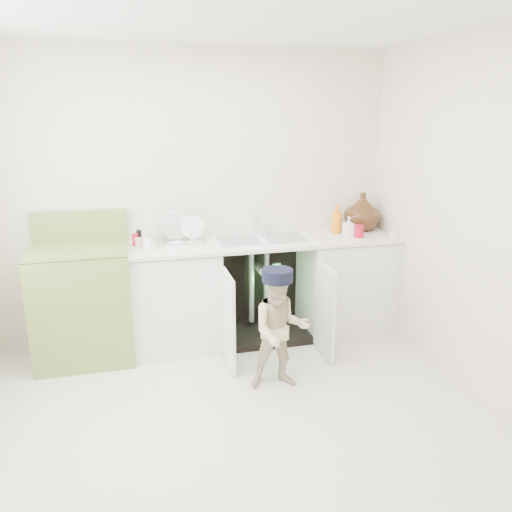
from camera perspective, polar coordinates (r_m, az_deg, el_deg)
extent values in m
plane|color=beige|center=(3.49, -3.20, -18.09)|extent=(3.50, 3.50, 0.00)
cube|color=beige|center=(4.43, -7.25, 6.73)|extent=(3.50, 2.50, 0.02)
cube|color=beige|center=(1.61, 6.71, -10.19)|extent=(3.50, 2.50, 0.02)
cube|color=beige|center=(3.71, 24.07, 3.66)|extent=(2.50, 3.00, 0.02)
plane|color=white|center=(2.94, -4.04, 26.64)|extent=(3.50, 3.50, 0.00)
cube|color=white|center=(4.33, -9.65, -4.85)|extent=(0.80, 0.60, 0.86)
cube|color=white|center=(4.71, 10.13, -3.13)|extent=(0.80, 0.60, 0.86)
cube|color=black|center=(4.70, -0.18, -2.92)|extent=(0.80, 0.06, 0.86)
cube|color=black|center=(4.61, 0.66, -8.69)|extent=(0.80, 0.60, 0.06)
cylinder|color=gray|center=(4.52, -0.51, -3.43)|extent=(0.05, 0.05, 0.70)
cylinder|color=gray|center=(4.55, 1.20, -3.29)|extent=(0.05, 0.05, 0.70)
cylinder|color=gray|center=(4.44, 0.51, -1.50)|extent=(0.07, 0.18, 0.07)
cube|color=white|center=(3.93, -3.12, -7.34)|extent=(0.03, 0.40, 0.76)
cube|color=white|center=(4.14, 7.86, -6.20)|extent=(0.02, 0.40, 0.76)
cube|color=white|center=(4.32, 0.69, 1.66)|extent=(2.44, 0.64, 0.03)
cube|color=white|center=(4.57, -0.24, 3.63)|extent=(2.44, 0.02, 0.15)
cube|color=white|center=(4.32, 0.69, 1.79)|extent=(0.85, 0.55, 0.02)
cube|color=gray|center=(4.27, -1.97, 1.76)|extent=(0.34, 0.40, 0.01)
cube|color=gray|center=(4.37, 3.29, 2.08)|extent=(0.34, 0.40, 0.01)
cylinder|color=silver|center=(4.50, -0.03, 3.63)|extent=(0.03, 0.03, 0.17)
cylinder|color=silver|center=(4.43, 0.16, 4.42)|extent=(0.02, 0.14, 0.02)
cylinder|color=silver|center=(4.54, 1.32, 3.09)|extent=(0.04, 0.04, 0.06)
cylinder|color=white|center=(4.56, 15.58, -2.55)|extent=(0.01, 0.01, 0.70)
cube|color=white|center=(4.53, 15.38, 2.36)|extent=(0.04, 0.02, 0.06)
cube|color=silver|center=(4.31, -8.60, 1.79)|extent=(0.41, 0.27, 0.02)
cylinder|color=silver|center=(4.31, -9.15, 2.75)|extent=(0.26, 0.09, 0.25)
cylinder|color=white|center=(4.31, -7.19, 2.70)|extent=(0.20, 0.05, 0.20)
cylinder|color=silver|center=(4.18, -10.73, 2.21)|extent=(0.01, 0.01, 0.12)
cylinder|color=silver|center=(4.19, -9.61, 2.29)|extent=(0.01, 0.01, 0.12)
cylinder|color=silver|center=(4.20, -8.50, 2.36)|extent=(0.01, 0.01, 0.12)
cylinder|color=silver|center=(4.20, -7.39, 2.43)|extent=(0.01, 0.01, 0.12)
cylinder|color=silver|center=(4.21, -6.28, 2.50)|extent=(0.01, 0.01, 0.12)
imported|color=#4E2816|center=(4.75, 12.03, 4.98)|extent=(0.33, 0.33, 0.35)
imported|color=orange|center=(4.61, 9.20, 4.28)|extent=(0.10, 0.10, 0.27)
imported|color=white|center=(4.50, 10.53, 3.33)|extent=(0.08, 0.08, 0.18)
cylinder|color=#A70E21|center=(4.49, 11.70, 2.79)|extent=(0.08, 0.08, 0.11)
cylinder|color=#B30F21|center=(4.24, -13.64, 1.85)|extent=(0.05, 0.05, 0.10)
cylinder|color=tan|center=(4.17, -13.23, 1.48)|extent=(0.06, 0.06, 0.08)
cylinder|color=black|center=(4.28, -13.21, 2.14)|extent=(0.04, 0.04, 0.12)
cube|color=white|center=(4.07, -12.36, 1.26)|extent=(0.05, 0.05, 0.09)
cube|color=olive|center=(4.31, -19.07, -5.23)|extent=(0.76, 0.65, 0.92)
cube|color=olive|center=(4.17, -19.66, 0.87)|extent=(0.76, 0.65, 0.02)
cube|color=olive|center=(4.41, -19.51, 3.37)|extent=(0.76, 0.06, 0.24)
cylinder|color=black|center=(4.04, -22.51, 0.02)|extent=(0.17, 0.17, 0.02)
cylinder|color=silver|center=(4.03, -22.53, 0.18)|extent=(0.20, 0.20, 0.01)
cylinder|color=black|center=(4.34, -21.97, 1.15)|extent=(0.17, 0.17, 0.02)
cylinder|color=silver|center=(4.34, -21.98, 1.30)|extent=(0.20, 0.20, 0.01)
cylinder|color=black|center=(4.00, -17.14, 0.39)|extent=(0.17, 0.17, 0.02)
cylinder|color=silver|center=(3.99, -17.15, 0.56)|extent=(0.20, 0.20, 0.01)
cylinder|color=black|center=(4.31, -16.98, 1.50)|extent=(0.17, 0.17, 0.02)
cylinder|color=silver|center=(4.30, -16.99, 1.66)|extent=(0.20, 0.20, 0.01)
imported|color=beige|center=(3.65, 2.79, -8.48)|extent=(0.47, 0.38, 0.89)
cylinder|color=black|center=(3.50, 2.88, -2.29)|extent=(0.24, 0.24, 0.09)
cube|color=black|center=(3.60, 2.57, -2.33)|extent=(0.18, 0.11, 0.01)
cube|color=black|center=(4.06, 2.33, -1.72)|extent=(0.07, 0.01, 0.14)
cube|color=#26F23F|center=(4.05, 2.36, -1.76)|extent=(0.06, 0.00, 0.12)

